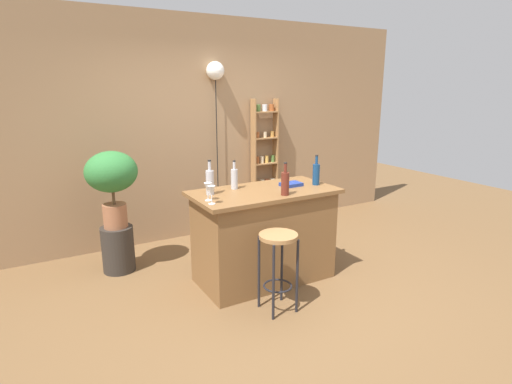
{
  "coord_description": "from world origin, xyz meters",
  "views": [
    {
      "loc": [
        -2.05,
        -3.11,
        1.95
      ],
      "look_at": [
        0.05,
        0.55,
        0.87
      ],
      "focal_mm": 29.18,
      "sensor_mm": 36.0,
      "label": 1
    }
  ],
  "objects_px": {
    "plant_stool": "(118,249)",
    "bottle_spirits_clear": "(285,183)",
    "bottle_sauce_amber": "(210,182)",
    "bar_stool": "(278,254)",
    "bottle_vinegar": "(234,178)",
    "spice_shelf": "(265,163)",
    "potted_plant": "(112,177)",
    "pendant_globe_light": "(215,73)",
    "cookbook": "(291,184)",
    "bottle_wine_red": "(316,174)",
    "wine_glass_left": "(208,188)",
    "wine_glass_center": "(211,191)"
  },
  "relations": [
    {
      "from": "plant_stool",
      "to": "bottle_spirits_clear",
      "type": "height_order",
      "value": "bottle_spirits_clear"
    },
    {
      "from": "plant_stool",
      "to": "bottle_sauce_amber",
      "type": "distance_m",
      "value": 1.38
    },
    {
      "from": "bar_stool",
      "to": "plant_stool",
      "type": "bearing_deg",
      "value": 124.23
    },
    {
      "from": "bottle_vinegar",
      "to": "bottle_spirits_clear",
      "type": "distance_m",
      "value": 0.55
    },
    {
      "from": "spice_shelf",
      "to": "potted_plant",
      "type": "distance_m",
      "value": 2.25
    },
    {
      "from": "potted_plant",
      "to": "bottle_sauce_amber",
      "type": "xyz_separation_m",
      "value": [
        0.73,
        -0.83,
        0.04
      ]
    },
    {
      "from": "bottle_spirits_clear",
      "to": "pendant_globe_light",
      "type": "distance_m",
      "value": 2.08
    },
    {
      "from": "cookbook",
      "to": "pendant_globe_light",
      "type": "xyz_separation_m",
      "value": [
        -0.13,
        1.52,
        1.14
      ]
    },
    {
      "from": "bottle_wine_red",
      "to": "cookbook",
      "type": "xyz_separation_m",
      "value": [
        -0.26,
        0.08,
        -0.1
      ]
    },
    {
      "from": "plant_stool",
      "to": "bar_stool",
      "type": "bearing_deg",
      "value": -55.77
    },
    {
      "from": "bar_stool",
      "to": "cookbook",
      "type": "xyz_separation_m",
      "value": [
        0.54,
        0.61,
        0.43
      ]
    },
    {
      "from": "plant_stool",
      "to": "wine_glass_left",
      "type": "distance_m",
      "value": 1.45
    },
    {
      "from": "bottle_sauce_amber",
      "to": "bottle_wine_red",
      "type": "bearing_deg",
      "value": -9.37
    },
    {
      "from": "bottle_wine_red",
      "to": "bottle_sauce_amber",
      "type": "height_order",
      "value": "bottle_sauce_amber"
    },
    {
      "from": "cookbook",
      "to": "spice_shelf",
      "type": "bearing_deg",
      "value": 67.43
    },
    {
      "from": "pendant_globe_light",
      "to": "bar_stool",
      "type": "bearing_deg",
      "value": -101.03
    },
    {
      "from": "spice_shelf",
      "to": "wine_glass_left",
      "type": "relative_size",
      "value": 10.84
    },
    {
      "from": "spice_shelf",
      "to": "bottle_wine_red",
      "type": "xyz_separation_m",
      "value": [
        -0.33,
        -1.58,
        0.18
      ]
    },
    {
      "from": "plant_stool",
      "to": "cookbook",
      "type": "xyz_separation_m",
      "value": [
        1.59,
        -0.93,
        0.72
      ]
    },
    {
      "from": "bottle_vinegar",
      "to": "bottle_sauce_amber",
      "type": "relative_size",
      "value": 0.87
    },
    {
      "from": "potted_plant",
      "to": "bottle_vinegar",
      "type": "bearing_deg",
      "value": -36.01
    },
    {
      "from": "pendant_globe_light",
      "to": "plant_stool",
      "type": "bearing_deg",
      "value": -157.92
    },
    {
      "from": "plant_stool",
      "to": "pendant_globe_light",
      "type": "height_order",
      "value": "pendant_globe_light"
    },
    {
      "from": "bottle_vinegar",
      "to": "bar_stool",
      "type": "bearing_deg",
      "value": -88.79
    },
    {
      "from": "bottle_sauce_amber",
      "to": "wine_glass_center",
      "type": "relative_size",
      "value": 2.02
    },
    {
      "from": "plant_stool",
      "to": "cookbook",
      "type": "relative_size",
      "value": 2.36
    },
    {
      "from": "bottle_vinegar",
      "to": "potted_plant",
      "type": "bearing_deg",
      "value": 143.99
    },
    {
      "from": "bottle_spirits_clear",
      "to": "wine_glass_center",
      "type": "height_order",
      "value": "bottle_spirits_clear"
    },
    {
      "from": "bottle_vinegar",
      "to": "bottle_spirits_clear",
      "type": "height_order",
      "value": "bottle_spirits_clear"
    },
    {
      "from": "bar_stool",
      "to": "cookbook",
      "type": "distance_m",
      "value": 0.92
    },
    {
      "from": "bar_stool",
      "to": "bottle_spirits_clear",
      "type": "bearing_deg",
      "value": 49.55
    },
    {
      "from": "bar_stool",
      "to": "pendant_globe_light",
      "type": "distance_m",
      "value": 2.68
    },
    {
      "from": "wine_glass_center",
      "to": "pendant_globe_light",
      "type": "xyz_separation_m",
      "value": [
        0.85,
        1.73,
        1.04
      ]
    },
    {
      "from": "wine_glass_center",
      "to": "pendant_globe_light",
      "type": "bearing_deg",
      "value": 63.81
    },
    {
      "from": "plant_stool",
      "to": "bottle_wine_red",
      "type": "distance_m",
      "value": 2.26
    },
    {
      "from": "wine_glass_center",
      "to": "cookbook",
      "type": "bearing_deg",
      "value": 11.98
    },
    {
      "from": "plant_stool",
      "to": "wine_glass_left",
      "type": "height_order",
      "value": "wine_glass_left"
    },
    {
      "from": "spice_shelf",
      "to": "potted_plant",
      "type": "xyz_separation_m",
      "value": [
        -2.18,
        -0.57,
        0.15
      ]
    },
    {
      "from": "spice_shelf",
      "to": "cookbook",
      "type": "distance_m",
      "value": 1.61
    },
    {
      "from": "spice_shelf",
      "to": "bottle_vinegar",
      "type": "bearing_deg",
      "value": -130.99
    },
    {
      "from": "bottle_sauce_amber",
      "to": "cookbook",
      "type": "distance_m",
      "value": 0.87
    },
    {
      "from": "potted_plant",
      "to": "wine_glass_center",
      "type": "height_order",
      "value": "potted_plant"
    },
    {
      "from": "spice_shelf",
      "to": "plant_stool",
      "type": "distance_m",
      "value": 2.34
    },
    {
      "from": "bottle_wine_red",
      "to": "pendant_globe_light",
      "type": "distance_m",
      "value": 1.95
    },
    {
      "from": "spice_shelf",
      "to": "potted_plant",
      "type": "height_order",
      "value": "spice_shelf"
    },
    {
      "from": "wine_glass_left",
      "to": "bottle_spirits_clear",
      "type": "bearing_deg",
      "value": -14.52
    },
    {
      "from": "potted_plant",
      "to": "cookbook",
      "type": "height_order",
      "value": "potted_plant"
    },
    {
      "from": "potted_plant",
      "to": "wine_glass_left",
      "type": "height_order",
      "value": "potted_plant"
    },
    {
      "from": "bottle_vinegar",
      "to": "plant_stool",
      "type": "bearing_deg",
      "value": 143.99
    },
    {
      "from": "bottle_spirits_clear",
      "to": "bottle_sauce_amber",
      "type": "height_order",
      "value": "bottle_sauce_amber"
    }
  ]
}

